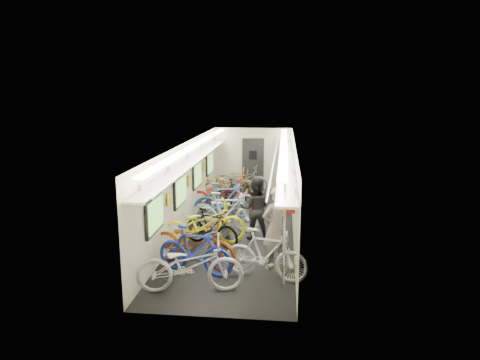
% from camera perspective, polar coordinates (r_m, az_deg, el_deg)
% --- Properties ---
extents(train_car_shell, '(10.00, 10.00, 10.00)m').
position_cam_1_polar(train_car_shell, '(12.56, -1.34, 2.01)').
color(train_car_shell, black).
rests_on(train_car_shell, ground).
extents(bicycle_0, '(2.13, 1.02, 1.07)m').
position_cam_1_polar(bicycle_0, '(8.32, -6.68, -11.22)').
color(bicycle_0, silver).
rests_on(bicycle_0, ground).
extents(bicycle_1, '(1.80, 0.97, 1.04)m').
position_cam_1_polar(bicycle_1, '(9.08, -6.07, -9.32)').
color(bicycle_1, '#1C30AB').
rests_on(bicycle_1, ground).
extents(bicycle_2, '(2.20, 1.37, 1.09)m').
position_cam_1_polar(bicycle_2, '(9.45, -6.26, -8.30)').
color(bicycle_2, maroon).
rests_on(bicycle_2, ground).
extents(bicycle_3, '(1.61, 1.05, 0.94)m').
position_cam_1_polar(bicycle_3, '(10.67, -3.89, -6.33)').
color(bicycle_3, black).
rests_on(bicycle_3, ground).
extents(bicycle_4, '(2.29, 1.54, 1.14)m').
position_cam_1_polar(bicycle_4, '(10.59, -4.92, -5.92)').
color(bicycle_4, yellow).
rests_on(bicycle_4, ground).
extents(bicycle_5, '(1.91, 0.65, 1.13)m').
position_cam_1_polar(bicycle_5, '(11.59, -1.84, -4.35)').
color(bicycle_5, silver).
rests_on(bicycle_5, ground).
extents(bicycle_6, '(2.04, 1.00, 1.03)m').
position_cam_1_polar(bicycle_6, '(11.98, -1.95, -4.08)').
color(bicycle_6, '#9F9EA2').
rests_on(bicycle_6, ground).
extents(bicycle_7, '(1.95, 1.08, 1.13)m').
position_cam_1_polar(bicycle_7, '(12.85, -2.07, -2.75)').
color(bicycle_7, '#1D61AE').
rests_on(bicycle_7, ground).
extents(bicycle_8, '(2.18, 0.91, 1.12)m').
position_cam_1_polar(bicycle_8, '(13.36, -2.44, -2.22)').
color(bicycle_8, maroon).
rests_on(bicycle_8, ground).
extents(bicycle_9, '(1.73, 1.10, 1.01)m').
position_cam_1_polar(bicycle_9, '(13.82, -0.20, -1.97)').
color(bicycle_9, black).
rests_on(bicycle_9, ground).
extents(bicycle_10, '(2.18, 0.88, 1.12)m').
position_cam_1_polar(bicycle_10, '(15.16, -1.68, -0.53)').
color(bicycle_10, orange).
rests_on(bicycle_10, ground).
extents(bicycle_11, '(1.83, 0.93, 1.06)m').
position_cam_1_polar(bicycle_11, '(8.80, 3.47, -9.90)').
color(bicycle_11, silver).
rests_on(bicycle_11, ground).
extents(bicycle_12, '(2.13, 0.88, 1.09)m').
position_cam_1_polar(bicycle_12, '(14.92, -1.11, -0.78)').
color(bicycle_12, '#5A595E').
rests_on(bicycle_12, ground).
extents(bicycle_14, '(2.10, 0.95, 1.07)m').
position_cam_1_polar(bicycle_14, '(16.12, 0.19, 0.11)').
color(bicycle_14, slate).
rests_on(bicycle_14, ground).
extents(passenger_near, '(0.79, 0.72, 1.81)m').
position_cam_1_polar(passenger_near, '(9.23, 4.82, -6.38)').
color(passenger_near, gray).
rests_on(passenger_near, ground).
extents(passenger_mid, '(0.82, 0.65, 1.63)m').
position_cam_1_polar(passenger_mid, '(11.03, 2.03, -3.84)').
color(passenger_mid, black).
rests_on(passenger_mid, ground).
extents(backpack, '(0.27, 0.15, 0.38)m').
position_cam_1_polar(backpack, '(9.67, 6.59, -3.28)').
color(backpack, red).
rests_on(backpack, passenger_near).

